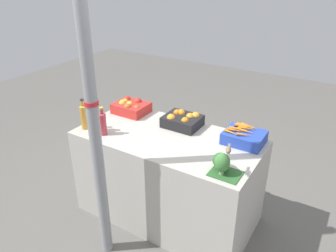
{
  "coord_description": "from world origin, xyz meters",
  "views": [
    {
      "loc": [
        1.31,
        -2.13,
        2.2
      ],
      "look_at": [
        0.0,
        0.0,
        0.95
      ],
      "focal_mm": 35.0,
      "sensor_mm": 36.0,
      "label": 1
    }
  ],
  "objects": [
    {
      "name": "market_table",
      "position": [
        0.0,
        0.0,
        0.43
      ],
      "size": [
        1.6,
        0.81,
        0.85
      ],
      "primitive_type": "cube",
      "color": "#B7B2A8",
      "rests_on": "ground_plane"
    },
    {
      "name": "juice_bottle_cloudy",
      "position": [
        -0.61,
        -0.26,
        0.97
      ],
      "size": [
        0.07,
        0.07,
        0.26
      ],
      "color": "beige",
      "rests_on": "market_table"
    },
    {
      "name": "broccoli_pile",
      "position": [
        0.61,
        -0.26,
        0.94
      ],
      "size": [
        0.23,
        0.19,
        0.17
      ],
      "color": "#2D602D",
      "rests_on": "market_table"
    },
    {
      "name": "juice_bottle_ruby",
      "position": [
        -0.5,
        -0.26,
        0.96
      ],
      "size": [
        0.06,
        0.06,
        0.26
      ],
      "color": "#B2333D",
      "rests_on": "market_table"
    },
    {
      "name": "orange_crate",
      "position": [
        0.01,
        0.24,
        0.91
      ],
      "size": [
        0.32,
        0.27,
        0.13
      ],
      "color": "black",
      "rests_on": "market_table"
    },
    {
      "name": "support_pole",
      "position": [
        -0.21,
        -0.65,
        1.28
      ],
      "size": [
        0.1,
        0.1,
        2.56
      ],
      "color": "gray",
      "rests_on": "ground_plane"
    },
    {
      "name": "sparrow_bird",
      "position": [
        0.65,
        -0.27,
        1.05
      ],
      "size": [
        0.06,
        0.13,
        0.05
      ],
      "rotation": [
        0.0,
        0.0,
        -1.26
      ],
      "color": "#4C3D2D",
      "rests_on": "broccoli_pile"
    },
    {
      "name": "juice_bottle_amber",
      "position": [
        -0.72,
        -0.26,
        0.98
      ],
      "size": [
        0.06,
        0.06,
        0.29
      ],
      "color": "gold",
      "rests_on": "market_table"
    },
    {
      "name": "apple_crate",
      "position": [
        -0.58,
        0.24,
        0.91
      ],
      "size": [
        0.32,
        0.27,
        0.14
      ],
      "color": "red",
      "rests_on": "market_table"
    },
    {
      "name": "ground_plane",
      "position": [
        0.0,
        0.0,
        0.0
      ],
      "size": [
        10.0,
        10.0,
        0.0
      ],
      "primitive_type": "plane",
      "color": "#605E59"
    },
    {
      "name": "carrot_crate",
      "position": [
        0.59,
        0.24,
        0.91
      ],
      "size": [
        0.32,
        0.27,
        0.13
      ],
      "color": "#2847B7",
      "rests_on": "market_table"
    }
  ]
}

